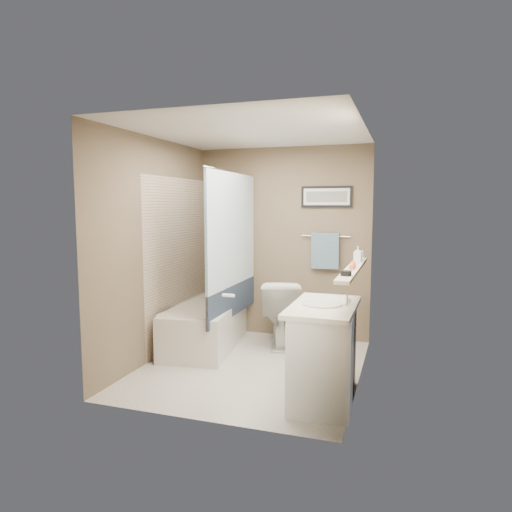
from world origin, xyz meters
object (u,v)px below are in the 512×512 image
(vanity, at_px, (324,355))
(hair_brush_front, at_px, (352,266))
(toilet, at_px, (281,312))
(soap_bottle, at_px, (358,254))
(bathtub, at_px, (206,325))
(candle_bowl_near, at_px, (346,273))
(hair_brush_back, at_px, (353,265))
(glass_jar, at_px, (359,255))

(vanity, height_order, hair_brush_front, hair_brush_front)
(toilet, bearing_deg, soap_bottle, 133.55)
(bathtub, height_order, candle_bowl_near, candle_bowl_near)
(toilet, relative_size, candle_bowl_near, 8.92)
(vanity, distance_m, hair_brush_back, 0.87)
(bathtub, relative_size, candle_bowl_near, 16.67)
(toilet, xyz_separation_m, vanity, (0.76, -1.39, -0.00))
(bathtub, distance_m, vanity, 1.94)
(hair_brush_back, height_order, soap_bottle, soap_bottle)
(candle_bowl_near, xyz_separation_m, soap_bottle, (0.00, 0.92, 0.06))
(vanity, relative_size, hair_brush_front, 4.09)
(bathtub, distance_m, hair_brush_front, 2.14)
(bathtub, bearing_deg, soap_bottle, -16.21)
(toilet, height_order, glass_jar, glass_jar)
(soap_bottle, bearing_deg, bathtub, 171.41)
(bathtub, height_order, soap_bottle, soap_bottle)
(candle_bowl_near, height_order, glass_jar, glass_jar)
(vanity, height_order, candle_bowl_near, candle_bowl_near)
(toilet, distance_m, hair_brush_back, 1.53)
(vanity, height_order, hair_brush_back, hair_brush_back)
(toilet, relative_size, hair_brush_front, 3.65)
(toilet, distance_m, vanity, 1.58)
(candle_bowl_near, relative_size, hair_brush_back, 0.41)
(hair_brush_back, bearing_deg, candle_bowl_near, -90.00)
(candle_bowl_near, bearing_deg, hair_brush_front, 90.00)
(hair_brush_back, height_order, glass_jar, glass_jar)
(candle_bowl_near, relative_size, soap_bottle, 0.57)
(glass_jar, bearing_deg, vanity, -100.86)
(bathtub, xyz_separation_m, candle_bowl_near, (1.79, -1.19, 0.89))
(toilet, height_order, hair_brush_back, hair_brush_back)
(hair_brush_front, distance_m, glass_jar, 0.65)
(candle_bowl_near, bearing_deg, bathtub, 146.24)
(toilet, distance_m, glass_jar, 1.29)
(hair_brush_back, bearing_deg, vanity, -113.31)
(soap_bottle, bearing_deg, glass_jar, 90.00)
(candle_bowl_near, distance_m, soap_bottle, 0.93)
(bathtub, relative_size, soap_bottle, 9.45)
(toilet, xyz_separation_m, hair_brush_front, (0.94, -1.07, 0.74))
(hair_brush_front, relative_size, soap_bottle, 1.39)
(hair_brush_front, bearing_deg, hair_brush_back, 90.00)
(candle_bowl_near, relative_size, glass_jar, 0.90)
(bathtub, xyz_separation_m, hair_brush_back, (1.79, -0.65, 0.89))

